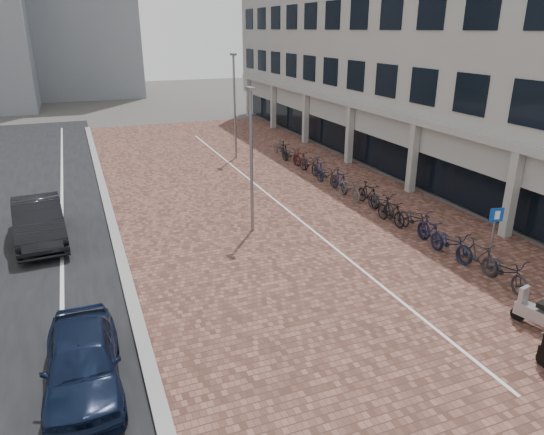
{
  "coord_description": "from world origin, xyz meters",
  "views": [
    {
      "loc": [
        -5.97,
        -9.11,
        7.48
      ],
      "look_at": [
        0.0,
        6.0,
        1.3
      ],
      "focal_mm": 32.93,
      "sensor_mm": 36.0,
      "label": 1
    }
  ],
  "objects": [
    {
      "name": "curb",
      "position": [
        -5.1,
        12.0,
        0.07
      ],
      "size": [
        0.35,
        42.0,
        0.14
      ],
      "primitive_type": "cube",
      "color": "gray",
      "rests_on": "ground"
    },
    {
      "name": "parking_sign",
      "position": [
        6.06,
        2.02,
        1.44
      ],
      "size": [
        0.45,
        0.14,
        2.18
      ],
      "rotation": [
        0.0,
        0.0,
        -0.22
      ],
      "color": "slate",
      "rests_on": "ground"
    },
    {
      "name": "car_dark",
      "position": [
        -7.69,
        10.05,
        0.79
      ],
      "size": [
        2.05,
        4.9,
        1.58
      ],
      "primitive_type": "imported",
      "rotation": [
        0.0,
        0.0,
        0.08
      ],
      "color": "black",
      "rests_on": "ground"
    },
    {
      "name": "office_building",
      "position": [
        12.97,
        16.0,
        8.44
      ],
      "size": [
        8.4,
        40.0,
        15.0
      ],
      "color": "#9F9F9A",
      "rests_on": "ground"
    },
    {
      "name": "lane_line",
      "position": [
        -7.0,
        12.0,
        0.02
      ],
      "size": [
        0.12,
        44.0,
        0.0
      ],
      "primitive_type": "cube",
      "color": "white",
      "rests_on": "street_asphalt"
    },
    {
      "name": "bike_row",
      "position": [
        5.67,
        10.2,
        0.52
      ],
      "size": [
        1.1,
        20.41,
        1.05
      ],
      "color": "#232329",
      "rests_on": "ground"
    },
    {
      "name": "lamp_far",
      "position": [
        2.98,
        19.58,
        3.04
      ],
      "size": [
        0.12,
        0.12,
        6.08
      ],
      "primitive_type": "cylinder",
      "color": "gray",
      "rests_on": "ground"
    },
    {
      "name": "parking_line",
      "position": [
        2.2,
        12.0,
        0.04
      ],
      "size": [
        0.1,
        30.0,
        0.0
      ],
      "primitive_type": "cube",
      "color": "white",
      "rests_on": "plaza_brick"
    },
    {
      "name": "lamp_near",
      "position": [
        -0.01,
        8.08,
        2.74
      ],
      "size": [
        0.12,
        0.12,
        5.47
      ],
      "primitive_type": "cylinder",
      "color": "gray",
      "rests_on": "ground"
    },
    {
      "name": "plaza_brick",
      "position": [
        2.0,
        12.0,
        0.01
      ],
      "size": [
        14.5,
        42.0,
        0.04
      ],
      "primitive_type": "cube",
      "color": "brown",
      "rests_on": "ground"
    },
    {
      "name": "ground",
      "position": [
        0.0,
        0.0,
        0.0
      ],
      "size": [
        140.0,
        140.0,
        0.0
      ],
      "primitive_type": "plane",
      "color": "#474442",
      "rests_on": "ground"
    },
    {
      "name": "scooter_front",
      "position": [
        4.71,
        -1.23,
        0.54
      ],
      "size": [
        0.86,
        1.65,
        1.09
      ],
      "primitive_type": null,
      "rotation": [
        0.0,
        0.0,
        0.24
      ],
      "color": "#A9AAAE",
      "rests_on": "ground"
    },
    {
      "name": "car_navy",
      "position": [
        -6.5,
        0.83,
        0.68
      ],
      "size": [
        1.7,
        4.02,
        1.36
      ],
      "primitive_type": "imported",
      "rotation": [
        0.0,
        0.0,
        -0.02
      ],
      "color": "black",
      "rests_on": "ground"
    },
    {
      "name": "street_asphalt",
      "position": [
        -9.0,
        12.0,
        0.01
      ],
      "size": [
        8.0,
        50.0,
        0.03
      ],
      "primitive_type": "cube",
      "color": "black",
      "rests_on": "ground"
    }
  ]
}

